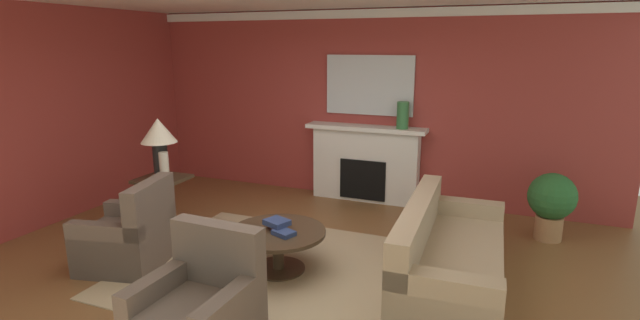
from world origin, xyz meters
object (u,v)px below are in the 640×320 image
at_px(potted_plant, 552,201).
at_px(vase_mantel_right, 403,115).
at_px(armchair_facing_fireplace, 199,314).
at_px(side_table, 164,200).
at_px(fireplace, 365,165).
at_px(armchair_near_window, 129,239).
at_px(vase_on_side_table, 164,167).
at_px(coffee_table, 278,241).
at_px(table_lamp, 159,136).
at_px(mantel_mirror, 369,85).
at_px(sofa, 447,261).

bearing_deg(potted_plant, vase_mantel_right, 163.63).
bearing_deg(armchair_facing_fireplace, side_table, 135.00).
bearing_deg(side_table, fireplace, 46.49).
xyz_separation_m(armchair_near_window, vase_mantel_right, (2.25, 3.04, 1.04)).
bearing_deg(vase_on_side_table, coffee_table, -11.59).
bearing_deg(side_table, table_lamp, 90.00).
height_order(mantel_mirror, potted_plant, mantel_mirror).
relative_size(coffee_table, vase_mantel_right, 2.59).
xyz_separation_m(sofa, side_table, (-3.54, 0.21, 0.10)).
distance_m(vase_on_side_table, potted_plant, 4.70).
height_order(sofa, side_table, sofa).
bearing_deg(potted_plant, table_lamp, -161.73).
relative_size(table_lamp, potted_plant, 0.90).
bearing_deg(sofa, vase_mantel_right, 113.04).
height_order(mantel_mirror, armchair_near_window, mantel_mirror).
distance_m(fireplace, side_table, 2.94).
distance_m(sofa, table_lamp, 3.67).
bearing_deg(potted_plant, side_table, -161.73).
relative_size(fireplace, potted_plant, 2.16).
bearing_deg(potted_plant, fireplace, 166.01).
relative_size(side_table, potted_plant, 0.84).
height_order(armchair_near_window, potted_plant, armchair_near_window).
bearing_deg(side_table, vase_on_side_table, -38.66).
height_order(armchair_facing_fireplace, side_table, armchair_facing_fireplace).
relative_size(armchair_facing_fireplace, potted_plant, 1.14).
relative_size(mantel_mirror, table_lamp, 1.77).
height_order(fireplace, table_lamp, table_lamp).
bearing_deg(fireplace, sofa, -56.92).
xyz_separation_m(side_table, potted_plant, (4.54, 1.50, 0.09)).
bearing_deg(vase_mantel_right, fireplace, 174.88).
relative_size(side_table, table_lamp, 0.93).
relative_size(fireplace, table_lamp, 2.40).
xyz_separation_m(mantel_mirror, armchair_facing_fireplace, (-0.13, -4.14, -1.43)).
relative_size(sofa, coffee_table, 2.12).
bearing_deg(sofa, side_table, 176.54).
relative_size(mantel_mirror, side_table, 1.89).
bearing_deg(table_lamp, side_table, -90.00).
distance_m(mantel_mirror, potted_plant, 2.91).
relative_size(sofa, side_table, 3.03).
xyz_separation_m(fireplace, potted_plant, (2.52, -0.63, -0.05)).
bearing_deg(mantel_mirror, table_lamp, -131.93).
height_order(fireplace, coffee_table, fireplace).
xyz_separation_m(sofa, armchair_facing_fireplace, (-1.65, -1.68, 0.01)).
distance_m(armchair_near_window, potted_plant, 4.89).
distance_m(sofa, armchair_near_window, 3.31).
relative_size(vase_on_side_table, potted_plant, 0.44).
bearing_deg(side_table, mantel_mirror, 48.07).
bearing_deg(fireplace, vase_mantel_right, -5.12).
xyz_separation_m(fireplace, vase_mantel_right, (0.55, -0.05, 0.80)).
bearing_deg(table_lamp, vase_mantel_right, 38.97).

